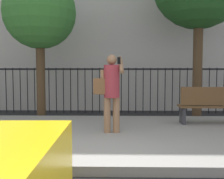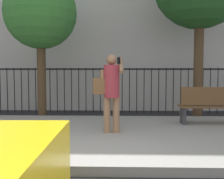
% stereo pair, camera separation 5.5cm
% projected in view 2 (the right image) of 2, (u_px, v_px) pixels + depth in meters
% --- Properties ---
extents(ground_plane, '(60.00, 60.00, 0.00)m').
position_uv_depth(ground_plane, '(80.00, 177.00, 3.96)').
color(ground_plane, black).
extents(sidewalk, '(28.00, 4.40, 0.15)m').
position_uv_depth(sidewalk, '(94.00, 135.00, 6.15)').
color(sidewalk, gray).
rests_on(sidewalk, ground).
extents(iron_fence, '(12.03, 0.04, 1.60)m').
position_uv_depth(iron_fence, '(104.00, 84.00, 9.77)').
color(iron_fence, black).
rests_on(iron_fence, ground).
extents(pedestrian_on_phone, '(0.67, 0.50, 1.70)m').
position_uv_depth(pedestrian_on_phone, '(110.00, 88.00, 6.03)').
color(pedestrian_on_phone, '#936B4C').
rests_on(pedestrian_on_phone, sidewalk).
extents(street_bench, '(1.60, 0.45, 0.95)m').
position_uv_depth(street_bench, '(212.00, 105.00, 6.98)').
color(street_bench, brown).
rests_on(street_bench, sidewalk).
extents(street_tree_mid, '(2.23, 2.23, 4.39)m').
position_uv_depth(street_tree_mid, '(40.00, 13.00, 8.51)').
color(street_tree_mid, '#4C3823').
rests_on(street_tree_mid, ground).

